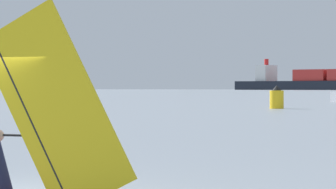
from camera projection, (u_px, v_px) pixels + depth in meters
windsurfer at (18, 149)px, 13.40m from camera, size 3.98×1.75×3.80m
channel_buoy at (277, 98)px, 73.38m from camera, size 1.32×1.32×2.21m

